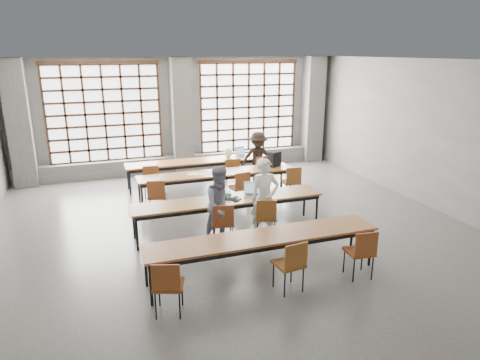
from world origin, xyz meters
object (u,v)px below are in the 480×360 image
at_px(chair_back_right, 260,168).
at_px(chair_mid_centre, 240,185).
at_px(chair_back_mid, 232,170).
at_px(student_back, 258,159).
at_px(desk_row_b, 217,175).
at_px(chair_mid_left, 157,194).
at_px(student_male, 265,199).
at_px(chair_back_left, 151,178).
at_px(chair_near_left, 167,282).
at_px(chair_near_right, 362,249).
at_px(desk_row_c, 229,202).
at_px(mouse, 271,193).
at_px(chair_front_right, 266,215).
at_px(desk_row_d, 264,239).
at_px(desk_row_a, 198,163).
at_px(laptop_front, 252,192).
at_px(backpack, 274,159).
at_px(student_female, 222,205).
at_px(chair_front_left, 223,220).
at_px(plastic_bag, 228,153).
at_px(chair_near_mid, 291,261).
at_px(green_box, 225,196).
at_px(laptop_back, 242,154).
at_px(chair_mid_right, 292,180).
at_px(phone, 238,199).
at_px(red_pouch, 168,282).

xyz_separation_m(chair_back_right, chair_mid_centre, (-1.05, -1.35, 0.00)).
relative_size(chair_back_mid, student_back, 0.58).
xyz_separation_m(desk_row_b, chair_mid_left, (-1.62, -0.63, -0.13)).
bearing_deg(student_male, chair_back_left, 119.96).
bearing_deg(chair_near_left, chair_near_right, -0.06).
relative_size(desk_row_c, chair_mid_left, 4.55).
distance_m(student_back, mouse, 3.01).
bearing_deg(chair_front_right, desk_row_c, 132.69).
height_order(chair_mid_left, student_male, student_male).
relative_size(chair_mid_left, chair_near_right, 1.00).
bearing_deg(desk_row_d, desk_row_a, 87.84).
xyz_separation_m(laptop_front, backpack, (1.37, 1.97, 0.14)).
relative_size(desk_row_d, chair_mid_left, 4.55).
height_order(desk_row_b, student_female, student_female).
xyz_separation_m(chair_front_left, plastic_bag, (1.41, 4.05, 0.34)).
bearing_deg(student_back, chair_near_right, -77.28).
xyz_separation_m(chair_near_mid, green_box, (-0.25, 2.66, 0.24)).
relative_size(laptop_back, green_box, 1.81).
height_order(chair_mid_right, backpack, backpack).
relative_size(chair_mid_right, chair_front_left, 1.00).
xyz_separation_m(chair_back_mid, chair_near_right, (0.50, -5.32, 0.00)).
bearing_deg(desk_row_b, mouse, -73.40).
distance_m(laptop_front, phone, 0.44).
xyz_separation_m(chair_near_left, phone, (1.92, 2.48, 0.20)).
bearing_deg(plastic_bag, chair_mid_centre, -99.48).
bearing_deg(student_male, chair_near_left, -137.66).
height_order(desk_row_d, student_back, student_back).
bearing_deg(laptop_back, desk_row_d, -105.71).
bearing_deg(green_box, chair_front_left, -110.62).
height_order(desk_row_c, red_pouch, desk_row_c).
bearing_deg(green_box, chair_mid_right, 31.01).
bearing_deg(chair_near_right, student_female, 130.55).
height_order(desk_row_c, plastic_bag, plastic_bag).
height_order(chair_mid_right, laptop_back, laptop_back).
relative_size(desk_row_b, chair_near_mid, 4.55).
distance_m(chair_back_right, student_male, 3.47).
xyz_separation_m(chair_near_right, red_pouch, (-3.19, 0.08, -0.04)).
height_order(chair_mid_left, chair_front_left, same).
height_order(chair_mid_left, green_box, chair_mid_left).
xyz_separation_m(desk_row_a, red_pouch, (-1.90, -5.87, -0.16)).
distance_m(desk_row_a, student_male, 3.90).
height_order(desk_row_b, chair_near_mid, chair_near_mid).
height_order(student_back, green_box, student_back).
relative_size(student_back, green_box, 6.09).
xyz_separation_m(desk_row_c, red_pouch, (-1.71, -2.50, -0.16)).
bearing_deg(laptop_back, plastic_bag, -172.66).
bearing_deg(green_box, desk_row_a, 85.84).
bearing_deg(green_box, chair_back_left, 113.69).
height_order(chair_mid_right, chair_near_left, same).
distance_m(chair_front_left, phone, 0.75).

